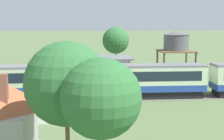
# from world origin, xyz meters

# --- Properties ---
(passenger_train) EXTENTS (95.44, 3.14, 4.07)m
(passenger_train) POSITION_xyz_m (-14.37, 1.30, 2.26)
(passenger_train) COLOR #234293
(passenger_train) RESTS_ON ground_plane
(railway_track) EXTENTS (145.03, 3.60, 0.04)m
(railway_track) POSITION_xyz_m (-5.64, 1.30, 0.01)
(railway_track) COLOR #665B51
(railway_track) RESTS_ON ground_plane
(station_building) EXTENTS (13.06, 7.95, 4.08)m
(station_building) POSITION_xyz_m (-19.93, 10.68, 2.07)
(station_building) COLOR beige
(station_building) RESTS_ON ground_plane
(water_tower) EXTENTS (4.99, 4.99, 7.88)m
(water_tower) POSITION_xyz_m (-7.05, 9.09, 6.22)
(water_tower) COLOR brown
(water_tower) RESTS_ON ground_plane
(parked_car_yellow) EXTENTS (2.38, 4.59, 1.33)m
(parked_car_yellow) POSITION_xyz_m (-28.67, -6.02, 0.63)
(parked_car_yellow) COLOR yellow
(parked_car_yellow) RESTS_ON ground_plane
(yard_tree_0) EXTENTS (4.97, 4.97, 8.19)m
(yard_tree_0) POSITION_xyz_m (-21.32, -19.87, 5.70)
(yard_tree_0) COLOR brown
(yard_tree_0) RESTS_ON ground_plane
(yard_tree_1) EXTENTS (4.17, 4.17, 7.53)m
(yard_tree_1) POSITION_xyz_m (-19.46, -22.68, 5.42)
(yard_tree_1) COLOR brown
(yard_tree_1) RESTS_ON ground_plane
(yard_tree_2) EXTENTS (4.89, 4.89, 8.29)m
(yard_tree_2) POSITION_xyz_m (-14.58, 22.72, 5.83)
(yard_tree_2) COLOR brown
(yard_tree_2) RESTS_ON ground_plane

